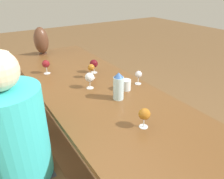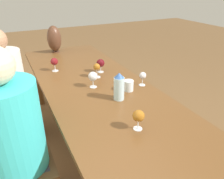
# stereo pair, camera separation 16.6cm
# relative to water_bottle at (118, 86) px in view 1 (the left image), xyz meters

# --- Properties ---
(ground_plane) EXTENTS (14.00, 14.00, 0.00)m
(ground_plane) POSITION_rel_water_bottle_xyz_m (0.10, 0.06, -0.86)
(ground_plane) COLOR brown
(dining_table) EXTENTS (3.11, 0.91, 0.75)m
(dining_table) POSITION_rel_water_bottle_xyz_m (0.10, 0.06, -0.17)
(dining_table) COLOR brown
(dining_table) RESTS_ON ground_plane
(water_bottle) EXTENTS (0.08, 0.08, 0.22)m
(water_bottle) POSITION_rel_water_bottle_xyz_m (0.00, 0.00, 0.00)
(water_bottle) COLOR #ADCCD6
(water_bottle) RESTS_ON dining_table
(water_tumbler) EXTENTS (0.08, 0.08, 0.09)m
(water_tumbler) POSITION_rel_water_bottle_xyz_m (0.10, -0.15, -0.06)
(water_tumbler) COLOR silver
(water_tumbler) RESTS_ON dining_table
(vase) EXTENTS (0.18, 0.18, 0.34)m
(vase) POSITION_rel_water_bottle_xyz_m (1.50, 0.15, 0.07)
(vase) COLOR #4C2D1E
(vase) RESTS_ON dining_table
(wine_glass_0) EXTENTS (0.07, 0.07, 0.14)m
(wine_glass_0) POSITION_rel_water_bottle_xyz_m (0.48, -0.02, -0.01)
(wine_glass_0) COLOR silver
(wine_glass_0) RESTS_ON dining_table
(wine_glass_2) EXTENTS (0.08, 0.08, 0.14)m
(wine_glass_2) POSITION_rel_water_bottle_xyz_m (0.83, 0.31, -0.01)
(wine_glass_2) COLOR silver
(wine_glass_2) RESTS_ON dining_table
(wine_glass_3) EXTENTS (0.08, 0.08, 0.14)m
(wine_glass_3) POSITION_rel_water_bottle_xyz_m (-0.40, 0.08, -0.01)
(wine_glass_3) COLOR silver
(wine_glass_3) RESTS_ON dining_table
(wine_glass_4) EXTENTS (0.08, 0.08, 0.14)m
(wine_glass_4) POSITION_rel_water_bottle_xyz_m (0.29, 0.10, -0.01)
(wine_glass_4) COLOR silver
(wine_glass_4) RESTS_ON dining_table
(wine_glass_5) EXTENTS (0.08, 0.08, 0.14)m
(wine_glass_5) POSITION_rel_water_bottle_xyz_m (0.59, -0.10, -0.01)
(wine_glass_5) COLOR silver
(wine_glass_5) RESTS_ON dining_table
(wine_glass_6) EXTENTS (0.06, 0.06, 0.12)m
(wine_glass_6) POSITION_rel_water_bottle_xyz_m (0.14, -0.31, -0.02)
(wine_glass_6) COLOR silver
(wine_glass_6) RESTS_ON dining_table
(chair_near) EXTENTS (0.44, 0.44, 0.91)m
(chair_near) POSITION_rel_water_bottle_xyz_m (-0.08, 0.87, -0.36)
(chair_near) COLOR brown
(chair_near) RESTS_ON ground_plane
(person_near) EXTENTS (0.39, 0.39, 1.29)m
(person_near) POSITION_rel_water_bottle_xyz_m (-0.08, 0.79, -0.17)
(person_near) COLOR #2D2D38
(person_near) RESTS_ON ground_plane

